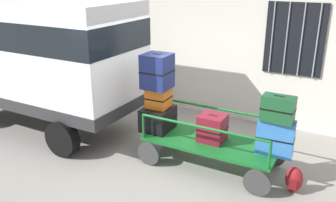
{
  "coord_description": "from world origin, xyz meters",
  "views": [
    {
      "loc": [
        3.07,
        -5.38,
        3.34
      ],
      "look_at": [
        0.07,
        0.07,
        1.09
      ],
      "focal_mm": 38.58,
      "sensor_mm": 36.0,
      "label": 1
    }
  ],
  "objects_px": {
    "suitcase_midleft_bottom": "(212,128)",
    "suitcase_center_bottom": "(275,138)",
    "suitcase_center_middle": "(278,109)",
    "van": "(38,51)",
    "backpack": "(294,180)",
    "suitcase_left_bottom": "(158,118)",
    "luggage_cart": "(211,146)",
    "suitcase_left_top": "(157,71)",
    "suitcase_left_middle": "(159,97)"
  },
  "relations": [
    {
      "from": "suitcase_left_bottom",
      "to": "suitcase_left_middle",
      "type": "bearing_deg",
      "value": 90.0
    },
    {
      "from": "suitcase_left_top",
      "to": "suitcase_center_bottom",
      "type": "height_order",
      "value": "suitcase_left_top"
    },
    {
      "from": "van",
      "to": "luggage_cart",
      "type": "distance_m",
      "value": 4.26
    },
    {
      "from": "suitcase_midleft_bottom",
      "to": "suitcase_center_bottom",
      "type": "bearing_deg",
      "value": 0.47
    },
    {
      "from": "van",
      "to": "suitcase_center_middle",
      "type": "xyz_separation_m",
      "value": [
        5.14,
        0.05,
        -0.41
      ]
    },
    {
      "from": "suitcase_left_middle",
      "to": "backpack",
      "type": "xyz_separation_m",
      "value": [
        2.57,
        -0.16,
        -0.9
      ]
    },
    {
      "from": "van",
      "to": "suitcase_left_top",
      "type": "xyz_separation_m",
      "value": [
        2.96,
        0.04,
        -0.08
      ]
    },
    {
      "from": "suitcase_left_middle",
      "to": "suitcase_center_middle",
      "type": "distance_m",
      "value": 2.19
    },
    {
      "from": "luggage_cart",
      "to": "suitcase_midleft_bottom",
      "type": "distance_m",
      "value": 0.34
    },
    {
      "from": "suitcase_midleft_bottom",
      "to": "suitcase_center_bottom",
      "type": "relative_size",
      "value": 0.79
    },
    {
      "from": "van",
      "to": "suitcase_center_middle",
      "type": "relative_size",
      "value": 8.83
    },
    {
      "from": "luggage_cart",
      "to": "suitcase_center_middle",
      "type": "bearing_deg",
      "value": -0.57
    },
    {
      "from": "luggage_cart",
      "to": "suitcase_left_middle",
      "type": "xyz_separation_m",
      "value": [
        -1.09,
        0.02,
        0.72
      ]
    },
    {
      "from": "suitcase_center_middle",
      "to": "suitcase_midleft_bottom",
      "type": "bearing_deg",
      "value": 178.09
    },
    {
      "from": "van",
      "to": "luggage_cart",
      "type": "xyz_separation_m",
      "value": [
        4.05,
        0.06,
        -1.32
      ]
    },
    {
      "from": "suitcase_left_bottom",
      "to": "luggage_cart",
      "type": "bearing_deg",
      "value": 0.6
    },
    {
      "from": "suitcase_left_bottom",
      "to": "suitcase_center_middle",
      "type": "distance_m",
      "value": 2.27
    },
    {
      "from": "suitcase_left_bottom",
      "to": "suitcase_left_middle",
      "type": "xyz_separation_m",
      "value": [
        -0.0,
        0.03,
        0.41
      ]
    },
    {
      "from": "van",
      "to": "suitcase_left_top",
      "type": "height_order",
      "value": "van"
    },
    {
      "from": "van",
      "to": "backpack",
      "type": "distance_m",
      "value": 5.73
    },
    {
      "from": "suitcase_center_middle",
      "to": "backpack",
      "type": "distance_m",
      "value": 1.17
    },
    {
      "from": "suitcase_midleft_bottom",
      "to": "suitcase_center_bottom",
      "type": "height_order",
      "value": "suitcase_center_bottom"
    },
    {
      "from": "suitcase_left_bottom",
      "to": "suitcase_center_bottom",
      "type": "distance_m",
      "value": 2.19
    },
    {
      "from": "suitcase_center_bottom",
      "to": "backpack",
      "type": "xyz_separation_m",
      "value": [
        0.39,
        -0.17,
        -0.57
      ]
    },
    {
      "from": "backpack",
      "to": "suitcase_center_middle",
      "type": "bearing_deg",
      "value": 161.73
    },
    {
      "from": "backpack",
      "to": "suitcase_left_top",
      "type": "bearing_deg",
      "value": 177.45
    },
    {
      "from": "van",
      "to": "luggage_cart",
      "type": "relative_size",
      "value": 1.86
    },
    {
      "from": "luggage_cart",
      "to": "suitcase_left_middle",
      "type": "bearing_deg",
      "value": 178.91
    },
    {
      "from": "suitcase_left_top",
      "to": "backpack",
      "type": "relative_size",
      "value": 1.45
    },
    {
      "from": "suitcase_left_middle",
      "to": "suitcase_left_top",
      "type": "height_order",
      "value": "suitcase_left_top"
    },
    {
      "from": "suitcase_midleft_bottom",
      "to": "backpack",
      "type": "height_order",
      "value": "suitcase_midleft_bottom"
    },
    {
      "from": "suitcase_center_middle",
      "to": "backpack",
      "type": "height_order",
      "value": "suitcase_center_middle"
    },
    {
      "from": "suitcase_left_bottom",
      "to": "suitcase_left_top",
      "type": "xyz_separation_m",
      "value": [
        0.0,
        -0.01,
        0.93
      ]
    },
    {
      "from": "suitcase_left_middle",
      "to": "suitcase_center_middle",
      "type": "height_order",
      "value": "suitcase_center_middle"
    },
    {
      "from": "suitcase_left_bottom",
      "to": "backpack",
      "type": "bearing_deg",
      "value": -2.85
    },
    {
      "from": "suitcase_left_bottom",
      "to": "suitcase_center_middle",
      "type": "relative_size",
      "value": 1.27
    },
    {
      "from": "suitcase_left_top",
      "to": "suitcase_center_middle",
      "type": "relative_size",
      "value": 1.24
    },
    {
      "from": "luggage_cart",
      "to": "suitcase_center_bottom",
      "type": "relative_size",
      "value": 3.97
    },
    {
      "from": "suitcase_left_middle",
      "to": "suitcase_center_middle",
      "type": "relative_size",
      "value": 0.81
    },
    {
      "from": "van",
      "to": "suitcase_left_bottom",
      "type": "xyz_separation_m",
      "value": [
        2.96,
        0.05,
        -1.01
      ]
    },
    {
      "from": "luggage_cart",
      "to": "suitcase_left_bottom",
      "type": "relative_size",
      "value": 3.74
    },
    {
      "from": "suitcase_center_bottom",
      "to": "suitcase_left_middle",
      "type": "bearing_deg",
      "value": -179.64
    },
    {
      "from": "van",
      "to": "backpack",
      "type": "relative_size",
      "value": 10.3
    },
    {
      "from": "suitcase_left_middle",
      "to": "suitcase_midleft_bottom",
      "type": "xyz_separation_m",
      "value": [
        1.09,
        0.0,
        -0.39
      ]
    },
    {
      "from": "suitcase_left_middle",
      "to": "suitcase_midleft_bottom",
      "type": "height_order",
      "value": "suitcase_left_middle"
    },
    {
      "from": "suitcase_left_bottom",
      "to": "backpack",
      "type": "relative_size",
      "value": 1.48
    },
    {
      "from": "suitcase_left_bottom",
      "to": "suitcase_left_top",
      "type": "bearing_deg",
      "value": -90.0
    },
    {
      "from": "suitcase_center_bottom",
      "to": "luggage_cart",
      "type": "bearing_deg",
      "value": -178.19
    },
    {
      "from": "van",
      "to": "suitcase_center_bottom",
      "type": "bearing_deg",
      "value": 1.07
    },
    {
      "from": "van",
      "to": "suitcase_midleft_bottom",
      "type": "bearing_deg",
      "value": 1.24
    }
  ]
}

